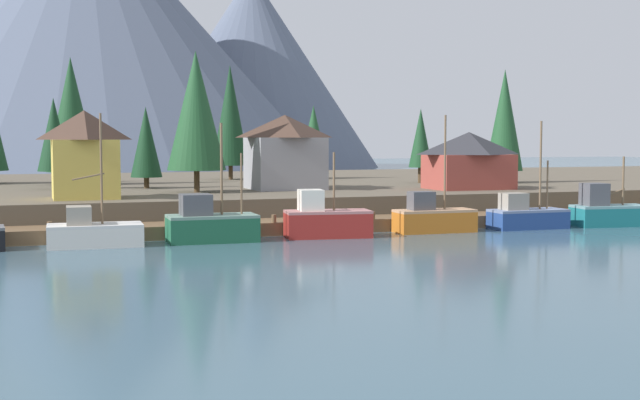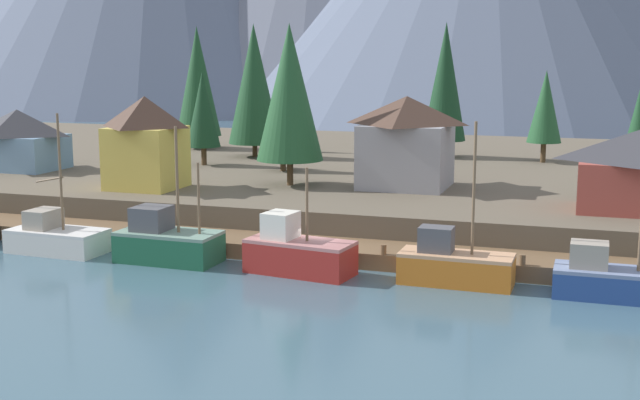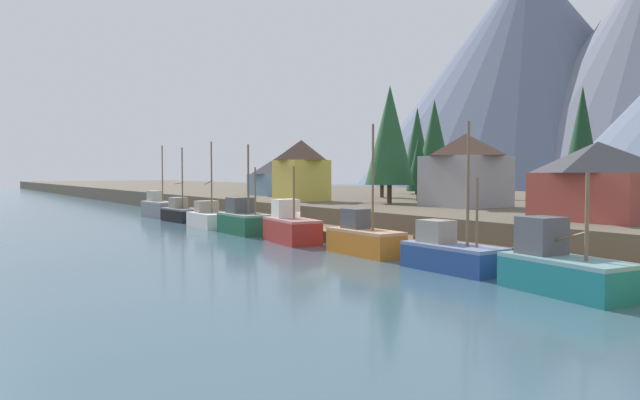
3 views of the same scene
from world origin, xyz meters
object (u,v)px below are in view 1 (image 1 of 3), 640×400
Objects in this scene: house_yellow at (85,154)px; conifer_back_left at (146,142)px; conifer_centre at (504,120)px; fishing_boat_blue at (526,216)px; conifer_near_right at (314,134)px; fishing_boat_teal at (608,212)px; conifer_near_left at (71,115)px; conifer_far_right at (196,111)px; fishing_boat_green at (210,224)px; conifer_far_left at (54,135)px; fishing_boat_red at (326,221)px; conifer_back_right at (230,115)px; fishing_boat_orange at (433,218)px; fishing_boat_white at (93,232)px; house_grey at (285,151)px; conifer_mid_left at (421,138)px; house_red at (469,160)px.

conifer_back_left is (6.47, 12.31, 0.84)m from house_yellow.
conifer_centre is at bearing -3.32° from conifer_back_left.
conifer_near_right reaches higher than fishing_boat_blue.
fishing_boat_teal is at bearing -34.21° from conifer_back_left.
conifer_near_left is 19.03m from conifer_far_right.
conifer_far_left is at bearing 112.37° from fishing_boat_green.
conifer_near_right is 27.43m from conifer_far_right.
conifer_back_right is at bearing 95.32° from fishing_boat_red.
fishing_boat_orange reaches higher than fishing_boat_blue.
fishing_boat_green is at bearing 2.60° from fishing_boat_white.
fishing_boat_teal is (33.58, -0.11, -0.05)m from fishing_boat_green.
fishing_boat_teal is 29.42m from house_grey.
fishing_boat_green is 1.07× the size of conifer_back_left.
fishing_boat_green is 1.05× the size of conifer_mid_left.
conifer_mid_left reaches higher than conifer_back_left.
fishing_boat_red is 39.20m from conifer_back_right.
fishing_boat_green is (8.01, 0.03, 0.27)m from fishing_boat_white.
fishing_boat_red is 0.50× the size of conifer_near_left.
conifer_back_left is 0.59× the size of conifer_back_right.
fishing_boat_red is at bearing -178.73° from fishing_boat_blue.
house_red is 0.90× the size of conifer_near_right.
conifer_mid_left is at bearing 36.04° from fishing_boat_white.
conifer_far_right is at bearing -130.96° from conifer_near_right.
house_grey is (-15.02, 17.75, 5.05)m from fishing_boat_blue.
conifer_far_left is (-20.58, 6.88, 1.55)m from house_grey.
conifer_centre is at bearing 12.86° from house_yellow.
conifer_near_left reaches higher than fishing_boat_red.
fishing_boat_red is at bearing -97.36° from house_grey.
conifer_far_right is at bearing 119.64° from fishing_boat_red.
conifer_centre is (26.22, -16.70, -0.71)m from conifer_back_right.
fishing_boat_orange is at bearing -51.68° from conifer_near_left.
house_red is at bearing -136.31° from conifer_centre.
fishing_boat_teal is 42.50m from conifer_back_left.
fishing_boat_green is 1.20× the size of house_grey.
conifer_near_right is 25.11m from conifer_back_left.
fishing_boat_white is 25.90m from conifer_far_left.
conifer_near_left reaches higher than fishing_boat_teal.
fishing_boat_blue is (17.37, 0.43, -0.22)m from fishing_boat_red.
fishing_boat_orange is (17.68, 0.39, -0.13)m from fishing_boat_green.
conifer_near_left is (-7.61, 32.40, 8.49)m from fishing_boat_green.
house_grey reaches higher than fishing_boat_green.
fishing_boat_red is 19.39m from conifer_far_right.
fishing_boat_red is at bearing -34.83° from house_yellow.
conifer_mid_left is (0.34, 11.16, 2.04)m from house_red.
house_yellow is 0.53× the size of conifer_back_right.
fishing_boat_orange is at bearing -41.98° from conifer_far_left.
fishing_boat_teal is at bearing -15.38° from house_yellow.
fishing_boat_blue is 13.21m from house_red.
conifer_centre is at bearing 45.48° from fishing_boat_red.
conifer_near_left is 1.64× the size of conifer_mid_left.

